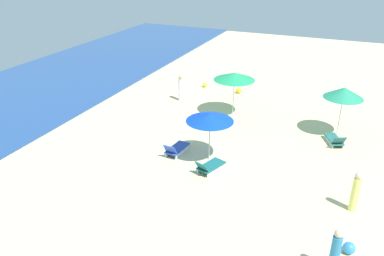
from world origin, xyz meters
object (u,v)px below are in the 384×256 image
at_px(umbrella_3, 234,76).
at_px(beach_ball_1, 205,85).
at_px(beachgoer_1, 335,253).
at_px(umbrella_0, 210,117).
at_px(lounge_chair_2_0, 335,140).
at_px(beachgoer_0, 355,192).
at_px(beach_ball_2, 239,91).
at_px(beachgoer_2, 181,88).
at_px(umbrella_2, 344,93).
at_px(beach_ball_0, 349,248).
at_px(lounge_chair_0_1, 210,166).
at_px(lounge_chair_0_0, 176,149).

xyz_separation_m(umbrella_3, beach_ball_1, (3.89, 3.27, -2.17)).
bearing_deg(beachgoer_1, umbrella_0, 81.99).
xyz_separation_m(lounge_chair_2_0, beach_ball_1, (5.41, 9.01, -0.08)).
distance_m(umbrella_0, beachgoer_0, 6.53).
bearing_deg(lounge_chair_2_0, beach_ball_2, -63.05).
bearing_deg(umbrella_3, beachgoer_2, 76.28).
distance_m(umbrella_2, lounge_chair_2_0, 2.38).
distance_m(beachgoer_2, beach_ball_0, 14.65).
bearing_deg(beachgoer_1, beachgoer_0, 25.67).
relative_size(lounge_chair_0_1, beachgoer_1, 0.95).
xyz_separation_m(beach_ball_1, beach_ball_2, (-0.25, -2.52, 0.03)).
bearing_deg(beach_ball_1, umbrella_3, -139.96).
height_order(lounge_chair_0_1, beachgoer_0, beachgoer_0).
bearing_deg(beachgoer_1, beach_ball_2, 59.51).
bearing_deg(beachgoer_2, lounge_chair_0_0, -43.48).
bearing_deg(beachgoer_1, umbrella_2, 36.03).
xyz_separation_m(umbrella_2, beachgoer_0, (-6.49, -1.06, -1.50)).
relative_size(umbrella_2, beach_ball_1, 8.45).
xyz_separation_m(umbrella_2, beachgoer_2, (1.22, 9.49, -1.49)).
relative_size(beachgoer_0, beach_ball_1, 5.29).
xyz_separation_m(umbrella_3, beach_ball_0, (-9.22, -6.84, -2.13)).
distance_m(umbrella_2, beachgoer_1, 10.12).
relative_size(beachgoer_2, beach_ball_0, 4.15).
bearing_deg(umbrella_3, lounge_chair_2_0, -104.78).
bearing_deg(umbrella_2, umbrella_3, 86.87).
distance_m(lounge_chair_0_1, beach_ball_0, 6.51).
xyz_separation_m(lounge_chair_0_1, lounge_chair_2_0, (4.82, -4.74, -0.01)).
bearing_deg(beach_ball_2, umbrella_0, -171.53).
xyz_separation_m(beachgoer_1, beach_ball_1, (14.19, 9.69, -0.63)).
bearing_deg(beachgoer_2, beachgoer_0, -12.68).
bearing_deg(lounge_chair_0_1, umbrella_2, -108.81).
bearing_deg(lounge_chair_0_1, lounge_chair_0_0, -3.13).
bearing_deg(umbrella_3, umbrella_0, -173.68).
bearing_deg(umbrella_0, lounge_chair_2_0, -53.29).
bearing_deg(beachgoer_1, lounge_chair_0_1, 86.10).
xyz_separation_m(umbrella_2, lounge_chair_2_0, (-1.20, 0.02, -2.06)).
distance_m(umbrella_3, beachgoer_0, 9.76).
bearing_deg(umbrella_3, beach_ball_2, 11.58).
distance_m(umbrella_0, lounge_chair_0_0, 2.44).
relative_size(lounge_chair_0_1, beach_ball_0, 3.83).
relative_size(beach_ball_0, beach_ball_2, 1.07).
height_order(lounge_chair_0_0, beach_ball_2, lounge_chair_0_0).
bearing_deg(beach_ball_1, beachgoer_1, -145.69).
xyz_separation_m(lounge_chair_2_0, umbrella_3, (1.52, 5.75, 2.09)).
height_order(umbrella_0, beachgoer_2, umbrella_0).
height_order(lounge_chair_0_1, umbrella_2, umbrella_2).
distance_m(umbrella_0, beachgoer_2, 7.72).
relative_size(lounge_chair_0_1, beachgoer_0, 0.94).
bearing_deg(beachgoer_2, beachgoer_1, -24.38).
relative_size(beach_ball_1, beach_ball_2, 0.82).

